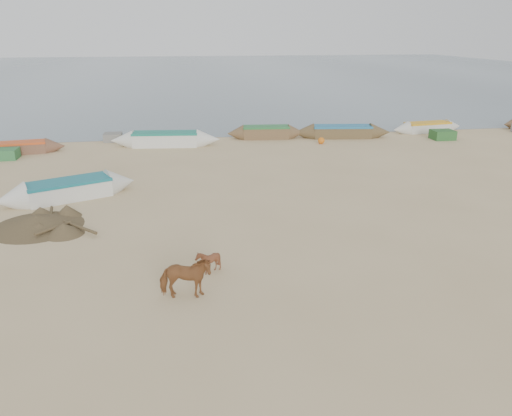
{
  "coord_description": "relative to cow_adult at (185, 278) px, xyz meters",
  "views": [
    {
      "loc": [
        -2.79,
        -13.12,
        7.19
      ],
      "look_at": [
        0.0,
        4.0,
        1.0
      ],
      "focal_mm": 35.0,
      "sensor_mm": 36.0,
      "label": 1
    }
  ],
  "objects": [
    {
      "name": "ground",
      "position": [
        2.74,
        0.44,
        -0.63
      ],
      "size": [
        140.0,
        140.0,
        0.0
      ],
      "primitive_type": "plane",
      "color": "tan",
      "rests_on": "ground"
    },
    {
      "name": "sea",
      "position": [
        2.74,
        82.44,
        -0.62
      ],
      "size": [
        160.0,
        160.0,
        0.0
      ],
      "primitive_type": "plane",
      "color": "slate",
      "rests_on": "ground"
    },
    {
      "name": "cow_adult",
      "position": [
        0.0,
        0.0,
        0.0
      ],
      "size": [
        1.56,
        0.84,
        1.26
      ],
      "primitive_type": "imported",
      "rotation": [
        0.0,
        0.0,
        1.46
      ],
      "color": "brown",
      "rests_on": "ground"
    },
    {
      "name": "calf_front",
      "position": [
        0.74,
        1.46,
        -0.23
      ],
      "size": [
        0.85,
        0.79,
        0.8
      ],
      "primitive_type": "imported",
      "rotation": [
        0.0,
        0.0,
        -1.79
      ],
      "color": "brown",
      "rests_on": "ground"
    },
    {
      "name": "near_canoe",
      "position": [
        -4.95,
        9.85,
        -0.21
      ],
      "size": [
        6.18,
        3.8,
        0.85
      ],
      "primitive_type": null,
      "rotation": [
        0.0,
        0.0,
        0.42
      ],
      "color": "silver",
      "rests_on": "ground"
    },
    {
      "name": "debris_pile",
      "position": [
        -5.54,
        6.45,
        -0.4
      ],
      "size": [
        3.92,
        3.92,
        0.46
      ],
      "primitive_type": "cone",
      "rotation": [
        0.0,
        0.0,
        -0.13
      ],
      "color": "brown",
      "rests_on": "ground"
    },
    {
      "name": "waterline_canoes",
      "position": [
        1.55,
        20.89,
        -0.21
      ],
      "size": [
        55.65,
        4.22,
        0.93
      ],
      "color": "brown",
      "rests_on": "ground"
    },
    {
      "name": "beach_clutter",
      "position": [
        7.52,
        19.87,
        -0.33
      ],
      "size": [
        46.92,
        5.31,
        0.64
      ],
      "color": "#306C3A",
      "rests_on": "ground"
    }
  ]
}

